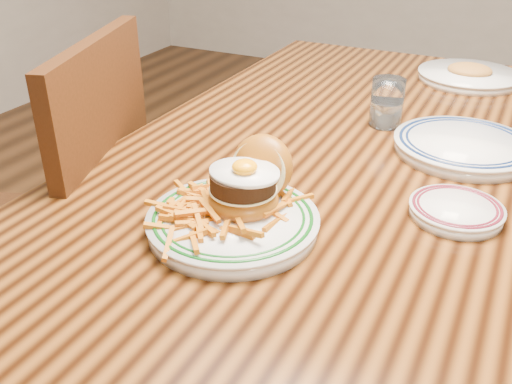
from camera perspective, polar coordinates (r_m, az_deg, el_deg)
The scene contains 7 objects.
table at distance 1.26m, azimuth 7.55°, elevation 0.98°, with size 0.85×1.60×0.75m.
chair_left at distance 1.40m, azimuth -18.63°, elevation -3.93°, with size 0.58×0.58×0.97m.
main_plate at distance 0.91m, azimuth -1.82°, elevation -1.44°, with size 0.27×0.28×0.13m.
side_plate at distance 1.00m, azimuth 19.40°, elevation -1.68°, with size 0.15×0.15×0.02m.
rear_plate at distance 1.24m, azimuth 20.06°, elevation 4.41°, with size 0.28×0.28×0.03m.
water_glass at distance 1.33m, azimuth 12.93°, elevation 8.44°, with size 0.07×0.07×0.11m.
far_plate at distance 1.72m, azimuth 20.52°, elevation 10.87°, with size 0.28×0.28×0.05m.
Camera 1 is at (0.34, -1.06, 1.24)m, focal length 40.00 mm.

